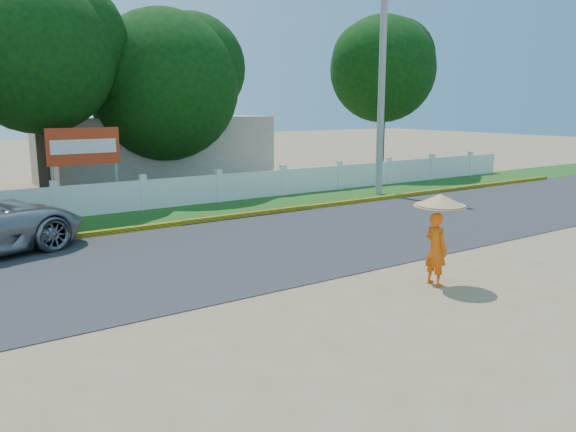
% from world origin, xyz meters
% --- Properties ---
extents(ground, '(120.00, 120.00, 0.00)m').
position_xyz_m(ground, '(0.00, 0.00, 0.00)').
color(ground, '#9E8460').
rests_on(ground, ground).
extents(road, '(60.00, 7.00, 0.02)m').
position_xyz_m(road, '(0.00, 4.50, 0.01)').
color(road, '#38383A').
rests_on(road, ground).
extents(grass_verge, '(60.00, 3.50, 0.03)m').
position_xyz_m(grass_verge, '(0.00, 9.75, 0.01)').
color(grass_verge, '#2D601E').
rests_on(grass_verge, ground).
extents(curb, '(40.00, 0.18, 0.16)m').
position_xyz_m(curb, '(0.00, 8.05, 0.08)').
color(curb, yellow).
rests_on(curb, ground).
extents(fence, '(40.00, 0.10, 1.10)m').
position_xyz_m(fence, '(0.00, 11.20, 0.55)').
color(fence, silver).
rests_on(fence, ground).
extents(building_near, '(10.00, 6.00, 3.20)m').
position_xyz_m(building_near, '(3.00, 18.00, 1.60)').
color(building_near, '#B7AD99').
rests_on(building_near, ground).
extents(utility_pole, '(0.28, 0.28, 9.10)m').
position_xyz_m(utility_pole, '(9.46, 9.14, 4.55)').
color(utility_pole, gray).
rests_on(utility_pole, ground).
extents(monk_with_parasol, '(1.06, 1.06, 1.93)m').
position_xyz_m(monk_with_parasol, '(2.07, -0.47, 1.26)').
color(monk_with_parasol, '#F45B0C').
rests_on(monk_with_parasol, ground).
extents(billboard, '(2.50, 0.13, 2.95)m').
position_xyz_m(billboard, '(-1.69, 12.30, 2.14)').
color(billboard, gray).
rests_on(billboard, ground).
extents(tree_row, '(35.04, 7.80, 8.47)m').
position_xyz_m(tree_row, '(-0.74, 14.46, 5.00)').
color(tree_row, '#473828').
rests_on(tree_row, ground).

